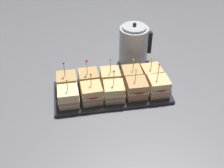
# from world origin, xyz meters

# --- Properties ---
(ground_plane) EXTENTS (6.00, 6.00, 0.00)m
(ground_plane) POSITION_xyz_m (0.00, 0.00, 0.00)
(ground_plane) COLOR slate
(serving_platter) EXTENTS (0.56, 0.25, 0.02)m
(serving_platter) POSITION_xyz_m (0.00, 0.00, 0.01)
(serving_platter) COLOR #232328
(serving_platter) RESTS_ON ground_plane
(sandwich_front_far_left) EXTENTS (0.10, 0.10, 0.14)m
(sandwich_front_far_left) POSITION_xyz_m (-0.21, -0.05, 0.06)
(sandwich_front_far_left) COLOR beige
(sandwich_front_far_left) RESTS_ON serving_platter
(sandwich_front_left) EXTENTS (0.10, 0.10, 0.15)m
(sandwich_front_left) POSITION_xyz_m (-0.10, -0.05, 0.06)
(sandwich_front_left) COLOR tan
(sandwich_front_left) RESTS_ON serving_platter
(sandwich_front_center) EXTENTS (0.10, 0.10, 0.16)m
(sandwich_front_center) POSITION_xyz_m (0.00, -0.05, 0.06)
(sandwich_front_center) COLOR #DBB77A
(sandwich_front_center) RESTS_ON serving_platter
(sandwich_front_right) EXTENTS (0.10, 0.10, 0.15)m
(sandwich_front_right) POSITION_xyz_m (0.11, -0.05, 0.06)
(sandwich_front_right) COLOR tan
(sandwich_front_right) RESTS_ON serving_platter
(sandwich_front_far_right) EXTENTS (0.10, 0.10, 0.17)m
(sandwich_front_far_right) POSITION_xyz_m (0.22, -0.05, 0.06)
(sandwich_front_far_right) COLOR #DBB77A
(sandwich_front_far_right) RESTS_ON serving_platter
(sandwich_back_far_left) EXTENTS (0.10, 0.10, 0.16)m
(sandwich_back_far_left) POSITION_xyz_m (-0.21, 0.05, 0.06)
(sandwich_back_far_left) COLOR tan
(sandwich_back_far_left) RESTS_ON serving_platter
(sandwich_back_left) EXTENTS (0.10, 0.10, 0.17)m
(sandwich_back_left) POSITION_xyz_m (-0.11, 0.06, 0.06)
(sandwich_back_left) COLOR tan
(sandwich_back_left) RESTS_ON serving_platter
(sandwich_back_center) EXTENTS (0.10, 0.10, 0.16)m
(sandwich_back_center) POSITION_xyz_m (0.00, 0.05, 0.06)
(sandwich_back_center) COLOR tan
(sandwich_back_center) RESTS_ON serving_platter
(sandwich_back_right) EXTENTS (0.10, 0.10, 0.14)m
(sandwich_back_right) POSITION_xyz_m (0.11, 0.05, 0.06)
(sandwich_back_right) COLOR tan
(sandwich_back_right) RESTS_ON serving_platter
(sandwich_back_far_right) EXTENTS (0.10, 0.10, 0.15)m
(sandwich_back_far_right) POSITION_xyz_m (0.21, 0.05, 0.06)
(sandwich_back_far_right) COLOR tan
(sandwich_back_far_right) RESTS_ON serving_platter
(kettle_steel) EXTENTS (0.18, 0.16, 0.24)m
(kettle_steel) POSITION_xyz_m (0.17, 0.26, 0.11)
(kettle_steel) COLOR #B7BABF
(kettle_steel) RESTS_ON ground_plane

